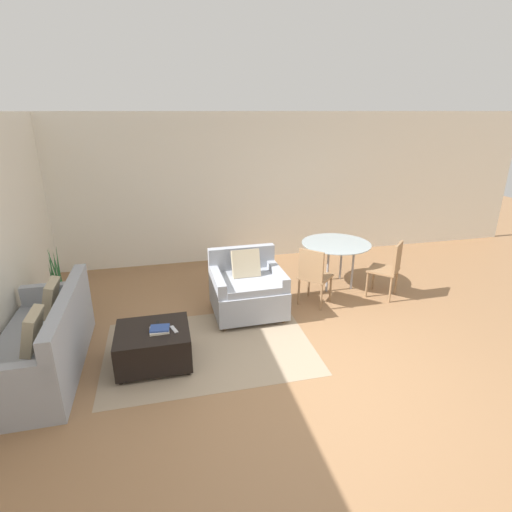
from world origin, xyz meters
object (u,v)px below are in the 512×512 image
Objects in this scene: ottoman at (154,345)px; dining_table at (336,248)px; tv_remote_primary at (174,329)px; dining_chair_near_right at (390,266)px; dining_chair_near_left at (313,273)px; armchair at (247,289)px; potted_plant at (61,297)px; tv_remote_secondary at (158,324)px; couch at (45,346)px; book_stack at (160,329)px.

dining_table is (2.92, 1.58, 0.42)m from ottoman.
dining_chair_near_right reaches higher than tv_remote_primary.
dining_chair_near_left reaches higher than ottoman.
potted_plant is (-2.59, 0.56, -0.10)m from armchair.
tv_remote_primary is 0.15× the size of dining_table.
potted_plant is 0.92× the size of dining_table.
potted_plant reaches higher than dining_chair_near_left.
potted_plant is at bearing 133.91° from tv_remote_secondary.
ottoman is 0.73× the size of dining_table.
ottoman is 2.51m from dining_chair_near_left.
potted_plant is at bearing -179.16° from dining_table.
dining_table is 0.89m from dining_chair_near_left.
dining_chair_near_right is at bearing 9.63° from couch.
dining_chair_near_left reaches higher than tv_remote_primary.
armchair is 4.41× the size of book_stack.
tv_remote_primary is (0.16, -0.01, -0.02)m from book_stack.
dining_table is (1.61, 0.62, 0.29)m from armchair.
tv_remote_primary is (1.41, -0.21, 0.14)m from couch.
couch is 1.19m from ottoman.
potted_plant reaches higher than armchair.
armchair is at bearing -159.02° from dining_table.
dining_table is (2.84, 1.63, 0.20)m from book_stack.
dining_chair_near_left is (3.47, 0.80, 0.21)m from couch.
dining_chair_near_right reaches higher than dining_table.
potted_plant reaches higher than dining_table.
tv_remote_secondary is (-0.18, 0.17, -0.00)m from tv_remote_primary.
potted_plant is 1.14× the size of dining_chair_near_left.
couch is 1.93× the size of armchair.
couch is 1.87× the size of potted_plant.
dining_table is (2.68, 1.63, 0.22)m from tv_remote_primary.
potted_plant is (-0.11, 1.36, -0.04)m from couch.
dining_table is at bearing 19.14° from couch.
dining_table is at bearing 28.45° from ottoman.
potted_plant is 1.14× the size of dining_chair_near_right.
dining_table is 0.89m from dining_chair_near_right.
ottoman is at bearing -7.86° from couch.
book_stack is at bearing 177.63° from tv_remote_primary.
potted_plant is at bearing 130.19° from ottoman.
armchair is at bearing 36.40° from ottoman.
tv_remote_primary is 3.14m from dining_table.
ottoman is 3.68m from dining_chair_near_right.
dining_table is at bearing 27.13° from tv_remote_secondary.
potted_plant is at bearing 131.17° from book_stack.
tv_remote_primary is 2.20m from potted_plant.
armchair is 5.84× the size of tv_remote_primary.
potted_plant reaches higher than tv_remote_secondary.
couch is 8.50× the size of book_stack.
couch is 2.14× the size of dining_chair_near_right.
ottoman is 5.58× the size of tv_remote_secondary.
book_stack is at bearing -150.19° from dining_table.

